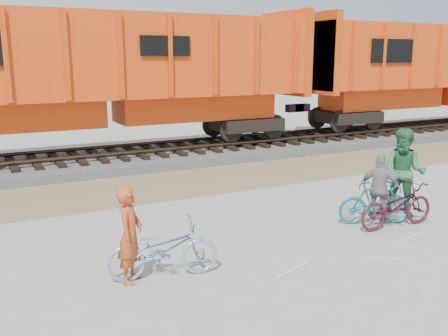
{
  "coord_description": "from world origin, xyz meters",
  "views": [
    {
      "loc": [
        -5.6,
        -7.23,
        3.5
      ],
      "look_at": [
        -1.1,
        1.5,
        1.32
      ],
      "focal_mm": 40.0,
      "sensor_mm": 36.0,
      "label": 1
    }
  ],
  "objects": [
    {
      "name": "bicycle_blue",
      "position": [
        -3.02,
        -0.08,
        0.48
      ],
      "size": [
        1.9,
        0.97,
        0.95
      ],
      "primitive_type": "imported",
      "rotation": [
        0.0,
        0.0,
        1.37
      ],
      "color": "#7FA2CE",
      "rests_on": "ground"
    },
    {
      "name": "person_man",
      "position": [
        2.95,
        0.56,
        0.99
      ],
      "size": [
        1.15,
        1.21,
        1.98
      ],
      "primitive_type": "imported",
      "rotation": [
        0.0,
        0.0,
        -1.0
      ],
      "color": "#296A40",
      "rests_on": "ground"
    },
    {
      "name": "hopper_car_right",
      "position": [
        13.55,
        9.0,
        3.01
      ],
      "size": [
        14.0,
        3.13,
        4.65
      ],
      "color": "black",
      "rests_on": "track"
    },
    {
      "name": "bicycle_maroon",
      "position": [
        2.17,
        -0.01,
        0.48
      ],
      "size": [
        1.87,
        0.73,
        0.96
      ],
      "primitive_type": "imported",
      "rotation": [
        0.0,
        0.0,
        1.52
      ],
      "color": "#491528",
      "rests_on": "ground"
    },
    {
      "name": "track",
      "position": [
        0.0,
        9.0,
        0.47
      ],
      "size": [
        120.0,
        2.6,
        0.24
      ],
      "color": "black",
      "rests_on": "ballast_bed"
    },
    {
      "name": "hopper_car_center",
      "position": [
        -1.45,
        9.0,
        3.01
      ],
      "size": [
        14.0,
        3.13,
        4.65
      ],
      "color": "black",
      "rests_on": "track"
    },
    {
      "name": "ballast_bed",
      "position": [
        0.0,
        9.0,
        0.15
      ],
      "size": [
        120.0,
        4.0,
        0.3
      ],
      "primitive_type": "cube",
      "color": "slate",
      "rests_on": "ground"
    },
    {
      "name": "bicycle_teal",
      "position": [
        1.95,
        0.36,
        0.48
      ],
      "size": [
        1.63,
        1.05,
        0.95
      ],
      "primitive_type": "imported",
      "rotation": [
        0.0,
        0.0,
        1.15
      ],
      "color": "#1D6B81",
      "rests_on": "ground"
    },
    {
      "name": "gravel_strip",
      "position": [
        0.0,
        5.5,
        0.01
      ],
      "size": [
        120.0,
        3.0,
        0.02
      ],
      "primitive_type": "cube",
      "color": "#8B7756",
      "rests_on": "ground"
    },
    {
      "name": "person_solo",
      "position": [
        -3.52,
        0.02,
        0.78
      ],
      "size": [
        0.63,
        0.68,
        1.56
      ],
      "primitive_type": "imported",
      "rotation": [
        0.0,
        0.0,
        0.97
      ],
      "color": "#B04620",
      "rests_on": "ground"
    },
    {
      "name": "ground",
      "position": [
        0.0,
        0.0,
        0.0
      ],
      "size": [
        120.0,
        120.0,
        0.0
      ],
      "primitive_type": "plane",
      "color": "#9E9E99",
      "rests_on": "ground"
    },
    {
      "name": "person_woman",
      "position": [
        2.07,
        0.39,
        0.76
      ],
      "size": [
        0.82,
        0.94,
        1.51
      ],
      "primitive_type": "imported",
      "rotation": [
        0.0,
        0.0,
        2.19
      ],
      "color": "gray",
      "rests_on": "ground"
    }
  ]
}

